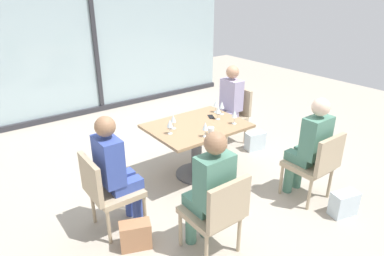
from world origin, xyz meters
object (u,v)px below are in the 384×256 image
object	(u,v)px
chair_side_end	(107,188)
handbag_2	(136,235)
person_far_right	(228,102)
coffee_cup	(211,131)
wine_glass_0	(205,126)
wine_glass_5	(216,103)
cell_phone_on_table	(211,117)
wine_glass_1	(173,119)
wine_glass_2	(218,110)
chair_far_right	(233,112)
wine_glass_4	(235,114)
wine_glass_3	(222,105)
person_side_end	(115,167)
chair_front_right	(316,163)
person_front_right	(310,143)
dining_table_main	(197,138)
wine_glass_6	(170,124)
chair_front_left	(217,211)
handbag_0	(344,204)
person_front_left	(210,187)
handbag_1	(255,141)

from	to	relation	value
chair_side_end	handbag_2	size ratio (longest dim) A/B	2.90
person_far_right	coffee_cup	bearing A→B (deg)	-141.39
wine_glass_0	wine_glass_5	world-z (taller)	same
wine_glass_5	cell_phone_on_table	world-z (taller)	wine_glass_5
wine_glass_1	wine_glass_2	bearing A→B (deg)	-8.16
coffee_cup	wine_glass_5	bearing A→B (deg)	45.12
chair_far_right	wine_glass_4	distance (m)	1.11
wine_glass_3	person_far_right	bearing A→B (deg)	39.08
person_side_end	cell_phone_on_table	world-z (taller)	person_side_end
chair_front_right	person_front_right	world-z (taller)	person_front_right
dining_table_main	chair_side_end	distance (m)	1.43
chair_side_end	coffee_cup	distance (m)	1.38
wine_glass_6	coffee_cup	world-z (taller)	wine_glass_6
chair_front_left	cell_phone_on_table	world-z (taller)	chair_front_left
person_far_right	wine_glass_4	size ratio (longest dim) A/B	6.81
person_front_right	handbag_2	world-z (taller)	person_front_right
chair_front_left	chair_front_right	bearing A→B (deg)	0.00
chair_front_right	handbag_0	bearing A→B (deg)	-84.62
wine_glass_2	coffee_cup	xyz separation A→B (m)	(-0.38, -0.32, -0.09)
coffee_cup	handbag_2	world-z (taller)	coffee_cup
wine_glass_0	wine_glass_1	xyz separation A→B (m)	(-0.16, 0.42, 0.00)
dining_table_main	person_side_end	size ratio (longest dim) A/B	0.96
dining_table_main	wine_glass_2	world-z (taller)	wine_glass_2
chair_front_right	person_front_left	xyz separation A→B (m)	(-1.50, 0.11, 0.20)
chair_front_right	handbag_1	world-z (taller)	chair_front_right
dining_table_main	wine_glass_1	bearing A→B (deg)	166.72
chair_front_left	coffee_cup	world-z (taller)	chair_front_left
chair_front_right	wine_glass_1	size ratio (longest dim) A/B	4.70
person_far_right	person_front_left	xyz separation A→B (m)	(-1.76, -1.67, 0.00)
person_front_left	wine_glass_4	size ratio (longest dim) A/B	6.81
person_front_right	wine_glass_0	world-z (taller)	person_front_right
chair_front_left	wine_glass_5	bearing A→B (deg)	49.99
wine_glass_5	handbag_0	size ratio (longest dim) A/B	0.62
wine_glass_1	coffee_cup	size ratio (longest dim) A/B	2.06
handbag_2	wine_glass_0	bearing A→B (deg)	40.12
wine_glass_0	wine_glass_3	world-z (taller)	same
cell_phone_on_table	handbag_2	size ratio (longest dim) A/B	0.48
person_front_right	person_side_end	bearing A→B (deg)	157.74
wine_glass_4	handbag_0	size ratio (longest dim) A/B	0.62
handbag_1	person_front_left	bearing A→B (deg)	-136.58
person_front_right	wine_glass_4	xyz separation A→B (m)	(-0.34, 0.91, 0.16)
person_front_left	wine_glass_4	distance (m)	1.48
chair_side_end	person_front_right	distance (m)	2.31
chair_front_right	person_far_right	world-z (taller)	person_far_right
chair_far_right	wine_glass_1	xyz separation A→B (m)	(-1.43, -0.43, 0.37)
chair_far_right	handbag_1	distance (m)	0.58
handbag_2	wine_glass_6	bearing A→B (deg)	60.42
chair_front_right	wine_glass_6	xyz separation A→B (m)	(-1.18, 1.25, 0.37)
person_front_right	wine_glass_2	distance (m)	1.23
chair_front_left	wine_glass_2	distance (m)	1.70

